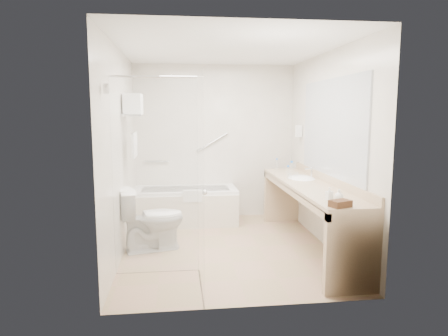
{
  "coord_description": "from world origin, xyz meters",
  "views": [
    {
      "loc": [
        -0.62,
        -4.94,
        1.74
      ],
      "look_at": [
        0.0,
        0.3,
        1.0
      ],
      "focal_mm": 32.0,
      "sensor_mm": 36.0,
      "label": 1
    }
  ],
  "objects": [
    {
      "name": "wall_back",
      "position": [
        0.0,
        1.6,
        1.25
      ],
      "size": [
        2.6,
        0.1,
        2.5
      ],
      "primitive_type": "cube",
      "color": "silver",
      "rests_on": "ground"
    },
    {
      "name": "wall_left",
      "position": [
        -1.3,
        0.0,
        1.25
      ],
      "size": [
        0.1,
        3.2,
        2.5
      ],
      "primitive_type": "cube",
      "color": "silver",
      "rests_on": "ground"
    },
    {
      "name": "amenity_basket",
      "position": [
        0.91,
        -1.4,
        0.88
      ],
      "size": [
        0.23,
        0.19,
        0.06
      ],
      "primitive_type": "cube",
      "rotation": [
        0.0,
        0.0,
        0.38
      ],
      "color": "#49311A",
      "rests_on": "vanity_counter"
    },
    {
      "name": "soap_bottle_b",
      "position": [
        1.0,
        -1.14,
        0.9
      ],
      "size": [
        0.1,
        0.12,
        0.09
      ],
      "primitive_type": "imported",
      "rotation": [
        0.0,
        0.0,
        0.07
      ],
      "color": "white",
      "rests_on": "vanity_counter"
    },
    {
      "name": "vanity_counter",
      "position": [
        1.02,
        -0.15,
        0.64
      ],
      "size": [
        0.55,
        2.7,
        0.95
      ],
      "color": "#CDAE89",
      "rests_on": "floor"
    },
    {
      "name": "bathtub",
      "position": [
        -0.5,
        1.24,
        0.28
      ],
      "size": [
        1.6,
        0.73,
        0.59
      ],
      "color": "white",
      "rests_on": "floor"
    },
    {
      "name": "grab_bar_long",
      "position": [
        -0.05,
        1.56,
        1.25
      ],
      "size": [
        0.53,
        0.03,
        0.33
      ],
      "primitive_type": "cylinder",
      "rotation": [
        0.0,
        1.05,
        0.0
      ],
      "color": "silver",
      "rests_on": "wall_back"
    },
    {
      "name": "wall_right",
      "position": [
        1.3,
        0.0,
        1.25
      ],
      "size": [
        0.1,
        3.2,
        2.5
      ],
      "primitive_type": "cube",
      "color": "silver",
      "rests_on": "ground"
    },
    {
      "name": "hairdryer_unit",
      "position": [
        1.25,
        1.05,
        1.45
      ],
      "size": [
        0.08,
        0.1,
        0.18
      ],
      "primitive_type": "cube",
      "color": "white",
      "rests_on": "wall_right"
    },
    {
      "name": "toilet",
      "position": [
        -0.95,
        0.04,
        0.4
      ],
      "size": [
        0.9,
        0.64,
        0.79
      ],
      "primitive_type": "imported",
      "rotation": [
        0.0,
        0.0,
        1.82
      ],
      "color": "white",
      "rests_on": "floor"
    },
    {
      "name": "towel_shelf",
      "position": [
        -1.17,
        0.35,
        1.75
      ],
      "size": [
        0.24,
        0.55,
        0.81
      ],
      "color": "silver",
      "rests_on": "wall_left"
    },
    {
      "name": "sink",
      "position": [
        1.05,
        0.25,
        0.82
      ],
      "size": [
        0.4,
        0.52,
        0.14
      ],
      "primitive_type": "ellipsoid",
      "color": "white",
      "rests_on": "vanity_counter"
    },
    {
      "name": "ceiling",
      "position": [
        0.0,
        0.0,
        2.5
      ],
      "size": [
        2.6,
        3.2,
        0.1
      ],
      "primitive_type": "cube",
      "color": "white",
      "rests_on": "wall_back"
    },
    {
      "name": "wall_front",
      "position": [
        0.0,
        -1.6,
        1.25
      ],
      "size": [
        2.6,
        0.1,
        2.5
      ],
      "primitive_type": "cube",
      "color": "silver",
      "rests_on": "ground"
    },
    {
      "name": "water_bottle_right",
      "position": [
        0.98,
        0.46,
        0.95
      ],
      "size": [
        0.07,
        0.07,
        0.21
      ],
      "rotation": [
        0.0,
        0.0,
        -0.06
      ],
      "color": "silver",
      "rests_on": "vanity_counter"
    },
    {
      "name": "soap_bottle_a",
      "position": [
        0.92,
        -1.09,
        0.88
      ],
      "size": [
        0.09,
        0.14,
        0.06
      ],
      "primitive_type": "imported",
      "rotation": [
        0.0,
        0.0,
        0.26
      ],
      "color": "white",
      "rests_on": "vanity_counter"
    },
    {
      "name": "drinking_glass_near",
      "position": [
        0.88,
        0.2,
        0.89
      ],
      "size": [
        0.08,
        0.08,
        0.08
      ],
      "primitive_type": "cylinder",
      "rotation": [
        0.0,
        0.0,
        -0.23
      ],
      "color": "silver",
      "rests_on": "vanity_counter"
    },
    {
      "name": "floor",
      "position": [
        0.0,
        0.0,
        0.0
      ],
      "size": [
        3.2,
        3.2,
        0.0
      ],
      "primitive_type": "plane",
      "color": "tan",
      "rests_on": "ground"
    },
    {
      "name": "drinking_glass_far",
      "position": [
        0.98,
        0.23,
        0.89
      ],
      "size": [
        0.07,
        0.07,
        0.09
      ],
      "primitive_type": "cylinder",
      "rotation": [
        0.0,
        0.0,
        0.08
      ],
      "color": "silver",
      "rests_on": "vanity_counter"
    },
    {
      "name": "mirror",
      "position": [
        1.29,
        -0.15,
        1.55
      ],
      "size": [
        0.02,
        2.0,
        1.2
      ],
      "primitive_type": "cube",
      "color": "#ADB3B9",
      "rests_on": "wall_right"
    },
    {
      "name": "shower_enclosure",
      "position": [
        -0.63,
        -0.93,
        1.07
      ],
      "size": [
        0.96,
        0.91,
        2.11
      ],
      "color": "silver",
      "rests_on": "floor"
    },
    {
      "name": "faucet",
      "position": [
        1.2,
        0.25,
        0.93
      ],
      "size": [
        0.03,
        0.03,
        0.14
      ],
      "primitive_type": "cylinder",
      "color": "silver",
      "rests_on": "vanity_counter"
    },
    {
      "name": "water_bottle_mid",
      "position": [
        0.92,
        1.1,
        0.93
      ],
      "size": [
        0.05,
        0.05,
        0.18
      ],
      "rotation": [
        0.0,
        0.0,
        0.31
      ],
      "color": "silver",
      "rests_on": "vanity_counter"
    },
    {
      "name": "grab_bar_short",
      "position": [
        -0.95,
        1.56,
        0.95
      ],
      "size": [
        0.4,
        0.03,
        0.03
      ],
      "primitive_type": "cylinder",
      "rotation": [
        0.0,
        1.57,
        0.0
      ],
      "color": "silver",
      "rests_on": "wall_back"
    },
    {
      "name": "water_bottle_left",
      "position": [
        0.88,
        0.31,
        0.93
      ],
      "size": [
        0.05,
        0.05,
        0.17
      ],
      "rotation": [
        0.0,
        0.0,
        0.1
      ],
      "color": "silver",
      "rests_on": "vanity_counter"
    }
  ]
}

